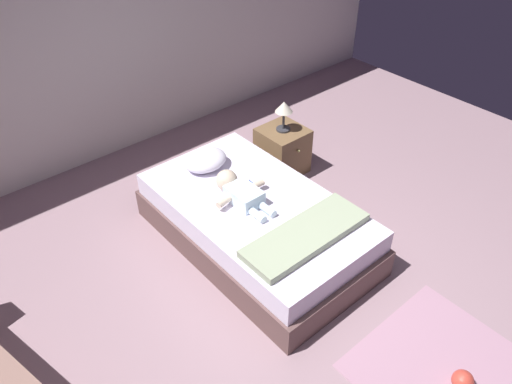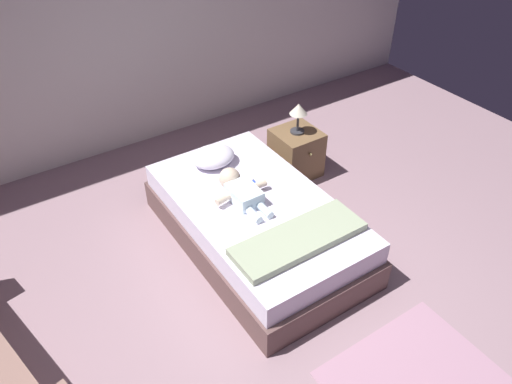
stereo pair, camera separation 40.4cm
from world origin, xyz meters
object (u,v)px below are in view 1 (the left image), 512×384
object	(u,v)px
nightstand	(282,150)
toothbrush	(252,183)
bed	(256,223)
baby	(239,191)
toy_ball	(463,381)
lamp	(284,110)
pillow	(205,160)

from	to	relation	value
nightstand	toothbrush	bearing A→B (deg)	-150.55
bed	nightstand	bearing A→B (deg)	35.49
baby	toy_ball	distance (m)	2.12
baby	lamp	xyz separation A→B (m)	(1.00, 0.53, 0.18)
toothbrush	toy_ball	distance (m)	2.18
pillow	baby	xyz separation A→B (m)	(-0.06, -0.54, -0.00)
pillow	lamp	world-z (taller)	lamp
pillow	lamp	distance (m)	0.96
lamp	toy_ball	bearing A→B (deg)	-107.32
pillow	nightstand	world-z (taller)	pillow
baby	toothbrush	xyz separation A→B (m)	(0.21, 0.08, -0.06)
toothbrush	nightstand	xyz separation A→B (m)	(0.79, 0.45, -0.23)
nightstand	lamp	size ratio (longest dim) A/B	1.56
bed	toy_ball	size ratio (longest dim) A/B	14.23
lamp	baby	bearing A→B (deg)	-152.16
pillow	toothbrush	bearing A→B (deg)	-71.34
baby	toy_ball	size ratio (longest dim) A/B	4.39
pillow	toy_ball	bearing A→B (deg)	-86.97
pillow	nightstand	distance (m)	0.99
bed	nightstand	distance (m)	1.14
bed	baby	size ratio (longest dim) A/B	3.24
lamp	toy_ball	xyz separation A→B (m)	(-0.81, -2.59, -0.64)
lamp	toy_ball	distance (m)	2.79
bed	toy_ball	world-z (taller)	bed
bed	lamp	distance (m)	1.24
pillow	toy_ball	world-z (taller)	pillow
nightstand	baby	bearing A→B (deg)	-152.16
bed	toy_ball	distance (m)	1.94
bed	lamp	xyz separation A→B (m)	(0.93, 0.66, 0.49)
toothbrush	pillow	bearing A→B (deg)	108.66
toy_ball	toothbrush	bearing A→B (deg)	89.53
bed	pillow	distance (m)	0.74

